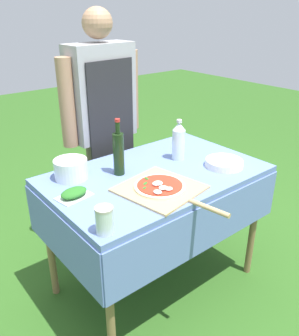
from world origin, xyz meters
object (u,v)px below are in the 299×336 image
Objects in this scene: pizza_on_peel at (162,188)px; sauce_jar at (105,222)px; oil_bottle at (119,153)px; plate_stack at (224,163)px; mixing_tub at (71,169)px; person_cook at (103,116)px; herb_container at (74,193)px; water_bottle at (179,141)px; prep_table at (156,187)px.

sauce_jar reaches higher than pizza_on_peel.
oil_bottle is 1.43× the size of plate_stack.
mixing_tub is at bearing 151.12° from plate_stack.
oil_bottle is (-0.22, -0.49, -0.05)m from person_cook.
herb_container is 1.50× the size of sauce_jar.
oil_bottle is 1.77× the size of herb_container.
oil_bottle is 1.77× the size of mixing_tub.
pizza_on_peel is 0.50m from mixing_tub.
water_bottle is at bearing 26.01° from sauce_jar.
prep_table is 3.86× the size of oil_bottle.
mixing_tub is at bearing 114.37° from pizza_on_peel.
pizza_on_peel is at bearing -79.99° from oil_bottle.
water_bottle is 2.08× the size of sauce_jar.
water_bottle is 0.30m from plate_stack.
prep_table is 0.31m from water_bottle.
person_cook reaches higher than water_bottle.
mixing_tub is (-0.40, 0.23, 0.15)m from prep_table.
water_bottle is 1.39× the size of herb_container.
sauce_jar is (-0.37, -0.43, -0.07)m from oil_bottle.
oil_bottle is 0.35m from herb_container.
plate_stack is 0.91m from sauce_jar.
pizza_on_peel is 2.75× the size of plate_stack.
water_bottle is 0.85m from sauce_jar.
sauce_jar is at bearing -172.08° from plate_stack.
mixing_tub reaches higher than herb_container.
water_bottle is at bearing 117.90° from plate_stack.
herb_container is at bearing -114.90° from mixing_tub.
water_bottle reaches higher than sauce_jar.
water_bottle is 1.39× the size of mixing_tub.
person_cook is at bearing 66.35° from oil_bottle.
pizza_on_peel is 3.40× the size of herb_container.
mixing_tub reaches higher than plate_stack.
prep_table is at bearing -164.78° from water_bottle.
herb_container is 0.35m from sauce_jar.
sauce_jar is at bearing -104.07° from mixing_tub.
mixing_tub is (0.09, 0.20, 0.03)m from herb_container.
water_bottle is (0.40, -0.05, -0.01)m from oil_bottle.
person_cook is at bearing 85.72° from prep_table.
plate_stack reaches higher than prep_table.
mixing_tub is at bearing 65.10° from herb_container.
water_bottle reaches higher than mixing_tub.
mixing_tub is at bearing 152.78° from oil_bottle.
herb_container is (-0.32, -0.08, -0.11)m from oil_bottle.
herb_container is 0.22m from mixing_tub.
mixing_tub is 0.81× the size of plate_stack.
water_bottle is at bearing -15.20° from mixing_tub.
person_cook is at bearing 111.58° from plate_stack.
oil_bottle reaches higher than sauce_jar.
person_cook is 9.14× the size of mixing_tub.
person_cook is at bearing 39.94° from mixing_tub.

